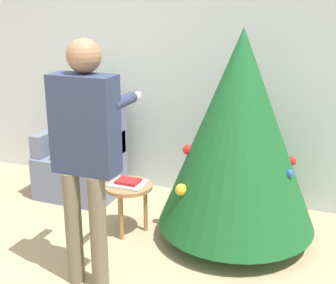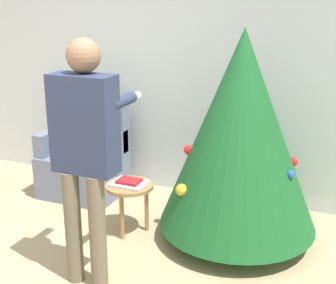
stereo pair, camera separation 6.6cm
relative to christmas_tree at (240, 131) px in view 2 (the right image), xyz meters
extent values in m
cube|color=silver|center=(-0.94, 0.82, 0.39)|extent=(8.00, 0.06, 2.70)
cylinder|color=brown|center=(0.00, 0.00, -0.89)|extent=(0.10, 0.10, 0.13)
cone|color=#195B28|center=(0.00, 0.00, 0.00)|extent=(1.32, 1.32, 1.65)
sphere|color=gold|center=(-0.36, -0.37, -0.43)|extent=(0.10, 0.10, 0.10)
sphere|color=red|center=(-0.41, -0.08, -0.18)|extent=(0.09, 0.09, 0.09)
sphere|color=#2856B2|center=(0.43, -0.10, -0.27)|extent=(0.06, 0.06, 0.06)
sphere|color=red|center=(0.42, 0.14, -0.25)|extent=(0.07, 0.07, 0.07)
cube|color=slate|center=(-1.72, 0.29, -0.74)|extent=(0.78, 0.63, 0.44)
cube|color=slate|center=(-1.72, 0.54, -0.27)|extent=(0.78, 0.14, 0.49)
cube|color=slate|center=(-2.05, 0.29, -0.40)|extent=(0.12, 0.57, 0.23)
cube|color=slate|center=(-1.39, 0.29, -0.40)|extent=(0.12, 0.57, 0.23)
cylinder|color=#6B604C|center=(-1.82, 0.09, -0.74)|extent=(0.11, 0.11, 0.44)
cylinder|color=#6B604C|center=(-1.62, 0.09, -0.74)|extent=(0.11, 0.11, 0.44)
cube|color=#6B604C|center=(-1.72, 0.24, -0.46)|extent=(0.32, 0.40, 0.12)
cube|color=#337A5B|center=(-1.72, 0.39, -0.15)|extent=(0.36, 0.20, 0.50)
sphere|color=tan|center=(-1.72, 0.39, 0.20)|extent=(0.20, 0.20, 0.20)
cylinder|color=#6B604C|center=(-0.92, -1.07, -0.53)|extent=(0.12, 0.12, 0.85)
cylinder|color=#6B604C|center=(-0.72, -1.07, -0.53)|extent=(0.12, 0.12, 0.85)
cube|color=#2D3856|center=(-0.82, -1.01, 0.23)|extent=(0.45, 0.20, 0.67)
sphere|color=#936B4C|center=(-0.82, -0.97, 0.68)|extent=(0.23, 0.23, 0.23)
cylinder|color=#2D3856|center=(-1.01, -0.82, 0.36)|extent=(0.08, 0.30, 0.08)
cylinder|color=#2D3856|center=(-0.63, -0.82, 0.36)|extent=(0.08, 0.30, 0.08)
cube|color=white|center=(-0.63, -0.63, 0.36)|extent=(0.04, 0.14, 0.04)
cylinder|color=#A37547|center=(-0.89, -0.25, -0.52)|extent=(0.42, 0.42, 0.03)
cylinder|color=#A37547|center=(-0.89, -0.40, -0.75)|extent=(0.04, 0.04, 0.42)
cylinder|color=#A37547|center=(-0.76, -0.18, -0.75)|extent=(0.04, 0.04, 0.42)
cylinder|color=#A37547|center=(-1.02, -0.18, -0.75)|extent=(0.04, 0.04, 0.42)
cube|color=silver|center=(-0.89, -0.25, -0.50)|extent=(0.29, 0.24, 0.02)
cube|color=#B21E23|center=(-0.89, -0.25, -0.48)|extent=(0.20, 0.15, 0.02)
camera|label=1|loc=(0.81, -3.58, 1.05)|focal=50.00mm
camera|label=2|loc=(0.87, -3.56, 1.05)|focal=50.00mm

